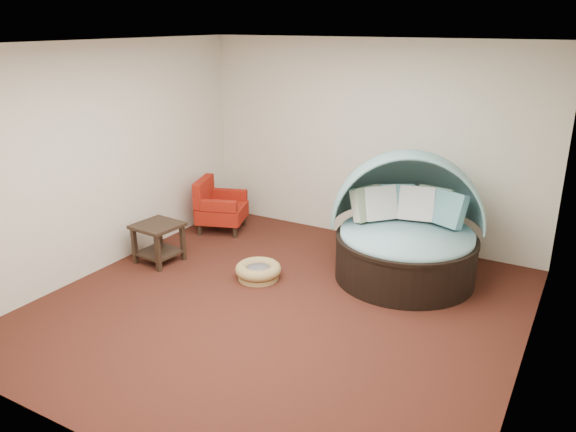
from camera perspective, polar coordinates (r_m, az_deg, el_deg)
The scene contains 10 objects.
floor at distance 6.30m, azimuth -0.93°, elevation -9.24°, with size 5.00×5.00×0.00m, color #4A1D15.
wall_back at distance 7.96m, azimuth 8.26°, elevation 7.42°, with size 5.00×5.00×0.00m, color beige.
wall_front at distance 3.96m, azimuth -19.81°, elevation -5.93°, with size 5.00×5.00×0.00m, color beige.
wall_left at distance 7.32m, azimuth -18.19°, elevation 5.62°, with size 5.00×5.00×0.00m, color beige.
wall_right at distance 5.04m, azimuth 24.29°, elevation -1.12°, with size 5.00×5.00×0.00m, color beige.
ceiling at distance 5.54m, azimuth -1.09°, elevation 17.11°, with size 5.00×5.00×0.00m, color white.
canopy_daybed at distance 6.93m, azimuth 12.01°, elevation -0.41°, with size 2.22×2.19×1.56m.
pet_basket at distance 6.92m, azimuth -3.04°, elevation -5.59°, with size 0.74×0.74×0.20m.
red_armchair at distance 8.47m, azimuth -7.08°, elevation 0.94°, with size 0.86×0.86×0.79m.
side_table at distance 7.49m, azimuth -13.04°, elevation -2.14°, with size 0.59×0.59×0.52m.
Camera 1 is at (2.82, -4.77, 3.01)m, focal length 35.00 mm.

